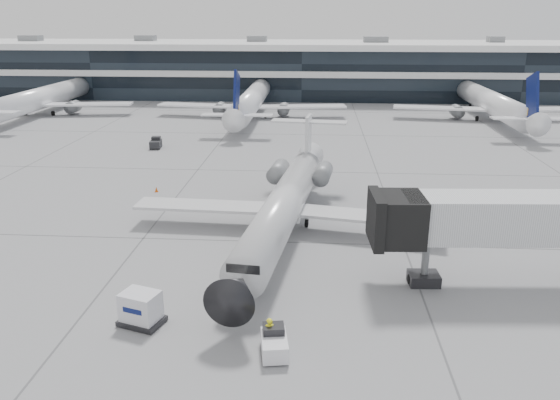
# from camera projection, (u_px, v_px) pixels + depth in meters

# --- Properties ---
(ground) EXTENTS (220.00, 220.00, 0.00)m
(ground) POSITION_uv_depth(u_px,v_px,m) (272.00, 242.00, 41.68)
(ground) COLOR gray
(ground) RESTS_ON ground
(terminal) EXTENTS (170.00, 22.00, 10.00)m
(terminal) POSITION_uv_depth(u_px,v_px,m) (303.00, 72.00, 117.59)
(terminal) COLOR black
(terminal) RESTS_ON ground
(bg_jet_left) EXTENTS (32.00, 40.00, 9.60)m
(bg_jet_left) POSITION_uv_depth(u_px,v_px,m) (45.00, 113.00, 96.62)
(bg_jet_left) COLOR white
(bg_jet_left) RESTS_ON ground
(bg_jet_center) EXTENTS (32.00, 40.00, 9.60)m
(bg_jet_center) POSITION_uv_depth(u_px,v_px,m) (252.00, 116.00, 94.19)
(bg_jet_center) COLOR white
(bg_jet_center) RESTS_ON ground
(bg_jet_right) EXTENTS (32.00, 40.00, 9.60)m
(bg_jet_right) POSITION_uv_depth(u_px,v_px,m) (489.00, 119.00, 91.57)
(bg_jet_right) COLOR white
(bg_jet_right) RESTS_ON ground
(regional_jet) EXTENTS (24.89, 31.07, 7.18)m
(regional_jet) POSITION_uv_depth(u_px,v_px,m) (285.00, 202.00, 43.01)
(regional_jet) COLOR silver
(regional_jet) RESTS_ON ground
(jet_bridge) EXTENTS (19.26, 4.83, 6.18)m
(jet_bridge) POSITION_uv_depth(u_px,v_px,m) (543.00, 219.00, 33.62)
(jet_bridge) COLOR #B2B4B7
(jet_bridge) RESTS_ON ground
(ramp_worker) EXTENTS (0.74, 0.59, 1.78)m
(ramp_worker) POSITION_uv_depth(u_px,v_px,m) (269.00, 333.00, 28.02)
(ramp_worker) COLOR #FFF61A
(ramp_worker) RESTS_ON ground
(baggage_tug) EXTENTS (1.61, 2.35, 1.39)m
(baggage_tug) POSITION_uv_depth(u_px,v_px,m) (274.00, 343.00, 27.68)
(baggage_tug) COLOR white
(baggage_tug) RESTS_ON ground
(cargo_uld) EXTENTS (2.73, 2.34, 1.89)m
(cargo_uld) POSITION_uv_depth(u_px,v_px,m) (141.00, 309.00, 30.27)
(cargo_uld) COLOR black
(cargo_uld) RESTS_ON ground
(traffic_cone) EXTENTS (0.41, 0.41, 0.50)m
(traffic_cone) POSITION_uv_depth(u_px,v_px,m) (156.00, 189.00, 53.47)
(traffic_cone) COLOR #D64E0B
(traffic_cone) RESTS_ON ground
(far_tug) EXTENTS (1.55, 2.35, 1.42)m
(far_tug) POSITION_uv_depth(u_px,v_px,m) (156.00, 143.00, 71.19)
(far_tug) COLOR black
(far_tug) RESTS_ON ground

